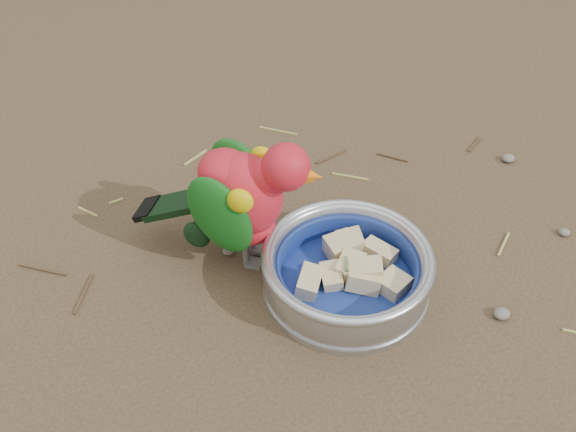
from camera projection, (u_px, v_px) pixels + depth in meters
name	position (u px, v px, depth m)	size (l,w,h in m)	color
ground	(377.00, 304.00, 0.78)	(60.00, 60.00, 0.00)	#4B3927
food_bowl	(346.00, 285.00, 0.79)	(0.20, 0.20, 0.02)	#B2B2BA
bowl_wall	(347.00, 268.00, 0.77)	(0.20, 0.20, 0.04)	#B2B2BA
fruit_wedges	(347.00, 272.00, 0.78)	(0.12, 0.12, 0.03)	#DCC08A
lory_parrot	(243.00, 205.00, 0.78)	(0.11, 0.22, 0.18)	red
ground_debris	(342.00, 311.00, 0.77)	(0.90, 0.80, 0.01)	tan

